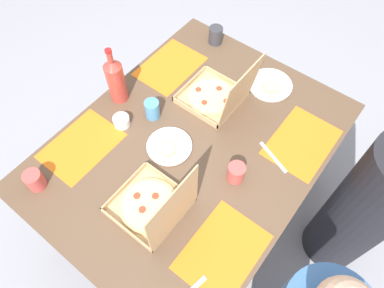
# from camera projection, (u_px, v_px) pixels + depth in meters

# --- Properties ---
(ground_plane) EXTENTS (6.00, 6.00, 0.00)m
(ground_plane) POSITION_uv_depth(u_px,v_px,m) (192.00, 207.00, 2.35)
(ground_plane) COLOR gray
(dining_table) EXTENTS (1.46, 1.12, 0.78)m
(dining_table) POSITION_uv_depth(u_px,v_px,m) (192.00, 155.00, 1.78)
(dining_table) COLOR #3F3328
(dining_table) RESTS_ON ground_plane
(placemat_near_left) EXTENTS (0.36, 0.26, 0.00)m
(placemat_near_left) POSITION_uv_depth(u_px,v_px,m) (170.00, 66.00, 1.97)
(placemat_near_left) COLOR orange
(placemat_near_left) RESTS_ON dining_table
(placemat_near_right) EXTENTS (0.36, 0.26, 0.00)m
(placemat_near_right) POSITION_uv_depth(u_px,v_px,m) (82.00, 146.00, 1.69)
(placemat_near_right) COLOR orange
(placemat_near_right) RESTS_ON dining_table
(placemat_far_left) EXTENTS (0.36, 0.26, 0.00)m
(placemat_far_left) POSITION_uv_depth(u_px,v_px,m) (302.00, 142.00, 1.70)
(placemat_far_left) COLOR orange
(placemat_far_left) RESTS_ON dining_table
(placemat_far_right) EXTENTS (0.36, 0.26, 0.00)m
(placemat_far_right) POSITION_uv_depth(u_px,v_px,m) (222.00, 252.00, 1.42)
(placemat_far_right) COLOR orange
(placemat_far_right) RESTS_ON dining_table
(pizza_box_corner_left) EXTENTS (0.29, 0.33, 0.32)m
(pizza_box_corner_left) POSITION_uv_depth(u_px,v_px,m) (217.00, 95.00, 1.79)
(pizza_box_corner_left) COLOR tan
(pizza_box_corner_left) RESTS_ON dining_table
(pizza_box_center) EXTENTS (0.29, 0.29, 0.32)m
(pizza_box_center) POSITION_uv_depth(u_px,v_px,m) (154.00, 206.00, 1.47)
(pizza_box_center) COLOR tan
(pizza_box_center) RESTS_ON dining_table
(plate_near_left) EXTENTS (0.22, 0.22, 0.03)m
(plate_near_left) POSITION_uv_depth(u_px,v_px,m) (169.00, 147.00, 1.67)
(plate_near_left) COLOR white
(plate_near_left) RESTS_ON dining_table
(plate_far_left) EXTENTS (0.23, 0.23, 0.03)m
(plate_far_left) POSITION_uv_depth(u_px,v_px,m) (270.00, 85.00, 1.88)
(plate_far_left) COLOR white
(plate_far_left) RESTS_ON dining_table
(soda_bottle) EXTENTS (0.09, 0.09, 0.32)m
(soda_bottle) POSITION_uv_depth(u_px,v_px,m) (116.00, 80.00, 1.74)
(soda_bottle) COLOR #B2382D
(soda_bottle) RESTS_ON dining_table
(cup_red) EXTENTS (0.08, 0.08, 0.09)m
(cup_red) POSITION_uv_depth(u_px,v_px,m) (35.00, 180.00, 1.54)
(cup_red) COLOR #BF4742
(cup_red) RESTS_ON dining_table
(cup_dark) EXTENTS (0.08, 0.08, 0.09)m
(cup_dark) POSITION_uv_depth(u_px,v_px,m) (236.00, 173.00, 1.56)
(cup_dark) COLOR #BF4742
(cup_dark) RESTS_ON dining_table
(cup_clear_left) EXTENTS (0.07, 0.07, 0.10)m
(cup_clear_left) POSITION_uv_depth(u_px,v_px,m) (152.00, 109.00, 1.74)
(cup_clear_left) COLOR teal
(cup_clear_left) RESTS_ON dining_table
(cup_clear_right) EXTENTS (0.08, 0.08, 0.10)m
(cup_clear_right) POSITION_uv_depth(u_px,v_px,m) (216.00, 35.00, 2.03)
(cup_clear_right) COLOR #333338
(cup_clear_right) RESTS_ON dining_table
(condiment_bowl) EXTENTS (0.08, 0.08, 0.05)m
(condiment_bowl) POSITION_uv_depth(u_px,v_px,m) (122.00, 121.00, 1.73)
(condiment_bowl) COLOR white
(condiment_bowl) RESTS_ON dining_table
(fork_by_far_right) EXTENTS (0.08, 0.18, 0.00)m
(fork_by_far_right) POSITION_uv_depth(u_px,v_px,m) (273.00, 157.00, 1.65)
(fork_by_far_right) COLOR #B7B7BC
(fork_by_far_right) RESTS_ON dining_table
(diner_left_seat) EXTENTS (0.32, 0.32, 1.24)m
(diner_left_seat) POSITION_uv_depth(u_px,v_px,m) (365.00, 209.00, 1.74)
(diner_left_seat) COLOR black
(diner_left_seat) RESTS_ON ground_plane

